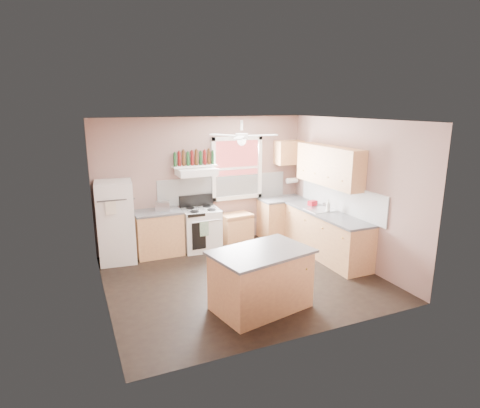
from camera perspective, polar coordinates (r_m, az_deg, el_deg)
name	(u,v)px	position (r m, az deg, el deg)	size (l,w,h in m)	color
floor	(242,278)	(7.12, 0.23, -10.44)	(4.50, 4.50, 0.00)	black
ceiling	(242,120)	(6.48, 0.25, 11.84)	(4.50, 4.50, 0.00)	white
wall_back	(203,182)	(8.52, -5.25, 3.17)	(4.50, 0.05, 2.70)	#826258
wall_right	(352,191)	(7.84, 15.65, 1.76)	(0.05, 4.00, 2.70)	#826258
wall_left	(98,218)	(6.15, -19.57, -1.86)	(0.05, 4.00, 2.70)	#826258
backsplash_back	(224,188)	(8.67, -2.31, 2.22)	(2.90, 0.03, 0.55)	white
backsplash_right	(340,197)	(8.09, 14.02, 0.95)	(0.03, 2.60, 0.55)	white
window_view	(237,168)	(8.70, -0.48, 5.12)	(1.00, 0.02, 1.20)	maroon
window_frame	(237,168)	(8.67, -0.41, 5.10)	(1.16, 0.07, 1.36)	white
refrigerator	(116,222)	(7.93, -17.23, -2.47)	(0.66, 0.64, 1.56)	white
base_cabinet_left	(159,234)	(8.18, -11.46, -4.17)	(0.90, 0.60, 0.86)	#B4764B
counter_left	(158,212)	(8.06, -11.61, -1.13)	(0.92, 0.62, 0.04)	#4B4C4E
toaster	(163,206)	(8.05, -10.92, -0.29)	(0.28, 0.16, 0.18)	silver
stove	(201,229)	(8.34, -5.51, -3.61)	(0.73, 0.64, 0.86)	white
range_hood	(196,172)	(8.15, -6.22, 4.58)	(0.78, 0.50, 0.14)	white
bottle_shelf	(195,166)	(8.25, -6.49, 5.38)	(0.90, 0.26, 0.03)	white
cart	(236,228)	(8.74, -0.53, -3.45)	(0.64, 0.43, 0.64)	#B4764B
base_cabinet_corner	(282,218)	(9.14, 6.01, -2.03)	(1.00, 0.60, 0.86)	#B4764B
base_cabinet_right	(326,235)	(8.12, 12.10, -4.36)	(0.60, 2.20, 0.86)	#B4764B
counter_corner	(283,199)	(9.03, 6.09, 0.71)	(1.02, 0.62, 0.04)	#4B4C4E
counter_right	(327,213)	(7.98, 12.21, -1.30)	(0.62, 2.22, 0.04)	#4B4C4E
sink	(321,210)	(8.14, 11.40, -0.86)	(0.55, 0.45, 0.03)	silver
faucet	(328,206)	(8.21, 12.35, -0.24)	(0.03, 0.03, 0.14)	silver
upper_cabinet_right	(329,166)	(8.04, 12.53, 5.35)	(0.33, 1.80, 0.76)	#B4764B
upper_cabinet_corner	(289,152)	(9.06, 6.96, 7.29)	(0.60, 0.33, 0.52)	#B4764B
paper_towel	(292,180)	(9.24, 7.39, 3.34)	(0.12, 0.12, 0.26)	white
island	(261,281)	(5.99, 2.98, -10.85)	(1.33, 0.84, 0.86)	#B4764B
island_top	(261,252)	(5.81, 3.04, -6.83)	(1.41, 0.92, 0.04)	#4B4C4E
ceiling_fan_hub	(242,136)	(6.50, 0.25, 9.64)	(0.20, 0.20, 0.08)	white
soap_bottle	(328,206)	(8.02, 12.43, -0.21)	(0.09, 0.09, 0.24)	silver
red_caddy	(313,203)	(8.45, 10.28, 0.13)	(0.18, 0.12, 0.10)	#B00F1E
wine_bottles	(194,158)	(8.22, -6.51, 6.48)	(0.86, 0.06, 0.31)	#143819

